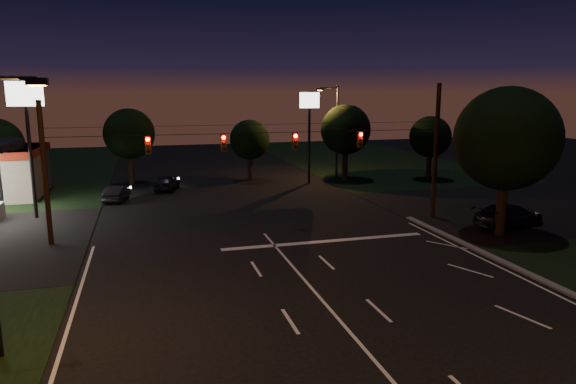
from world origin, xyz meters
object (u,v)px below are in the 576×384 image
object	(u,v)px
tree_right_near	(505,140)
car_oncoming_a	(167,183)
car_oncoming_b	(117,193)
utility_pole_right	(432,217)
car_cross	(509,215)

from	to	relation	value
tree_right_near	car_oncoming_a	xyz separation A→B (m)	(-18.51, 19.83, -4.99)
tree_right_near	car_oncoming_b	distance (m)	28.28
tree_right_near	car_oncoming_b	xyz separation A→B (m)	(-22.53, 16.34, -5.06)
car_oncoming_a	car_oncoming_b	xyz separation A→B (m)	(-4.01, -3.49, -0.07)
car_oncoming_a	utility_pole_right	bearing A→B (deg)	153.46
car_oncoming_a	car_oncoming_b	world-z (taller)	car_oncoming_a
tree_right_near	car_cross	world-z (taller)	tree_right_near
utility_pole_right	tree_right_near	size ratio (longest dim) A/B	1.03
car_oncoming_b	tree_right_near	bearing A→B (deg)	155.73
car_oncoming_b	car_cross	xyz separation A→B (m)	(24.30, -15.03, 0.14)
utility_pole_right	car_oncoming_a	distance (m)	22.67
car_oncoming_b	car_cross	size ratio (longest dim) A/B	0.72
utility_pole_right	car_oncoming_b	xyz separation A→B (m)	(-21.00, 11.50, 0.62)
car_cross	car_oncoming_b	bearing A→B (deg)	41.08
utility_pole_right	car_oncoming_b	distance (m)	23.95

